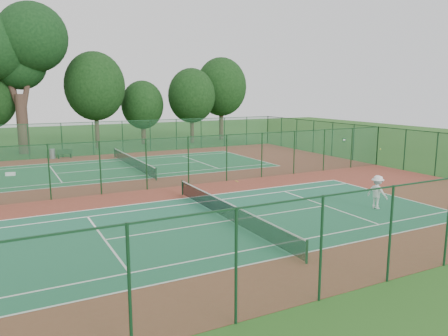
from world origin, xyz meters
The scene contains 19 objects.
ground centered at (0.00, 0.00, 0.00)m, with size 120.00×120.00×0.00m, color #235019.
red_pad centered at (0.00, 0.00, 0.01)m, with size 40.00×36.00×0.01m, color brown.
court_near centered at (0.00, -9.00, 0.01)m, with size 23.77×10.97×0.01m, color #1E5F42.
court_far centered at (0.00, 9.00, 0.01)m, with size 23.77×10.97×0.01m, color #1E6136.
fence_north centered at (0.00, 18.00, 1.76)m, with size 40.00×0.09×3.50m.
fence_south centered at (0.00, -18.00, 1.76)m, with size 40.00×0.09×3.50m.
fence_east centered at (20.00, 0.00, 1.76)m, with size 0.09×36.00×3.50m.
fence_divider centered at (0.00, 0.00, 1.76)m, with size 40.00×0.09×3.50m.
tennis_net_near centered at (0.00, -9.00, 0.54)m, with size 0.10×12.90×0.97m.
tennis_net_far centered at (0.00, 9.00, 0.54)m, with size 0.10×12.90×0.97m.
player_near centered at (8.58, -10.82, 0.98)m, with size 1.24×0.71×1.92m, color silver.
trash_bin centered at (-5.65, 17.46, 0.50)m, with size 0.54×0.54×0.98m, color gray.
bench centered at (-4.53, 17.13, 0.48)m, with size 1.52×0.60×0.91m.
kit_bag centered at (-9.66, 9.69, 0.15)m, with size 0.72×0.27×0.27m, color white.
stray_ball_a centered at (5.14, -0.50, 0.04)m, with size 0.07×0.07×0.07m, color #B4CC2F.
stray_ball_b centered at (5.15, -0.75, 0.04)m, with size 0.07×0.07×0.07m, color #B2CB2F.
stray_ball_c centered at (1.09, -0.38, 0.05)m, with size 0.07×0.07×0.07m, color #E8F538.
big_tree centered at (-7.75, 22.88, 11.10)m, with size 10.20×7.47×15.67m.
evergreen_row centered at (0.50, 24.25, 0.00)m, with size 39.00×5.00×12.00m, color black, non-canonical shape.
Camera 1 is at (-10.33, -28.22, 6.69)m, focal length 35.00 mm.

